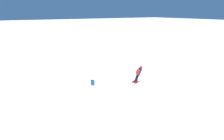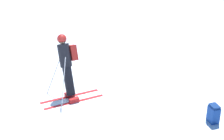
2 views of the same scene
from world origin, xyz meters
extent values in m
plane|color=white|center=(0.00, 0.00, 0.00)|extent=(300.00, 300.00, 0.00)
cube|color=red|center=(-1.24, -0.06, 0.01)|extent=(0.68, 1.71, 0.01)
cube|color=red|center=(-0.90, 0.06, 0.01)|extent=(0.68, 1.71, 0.01)
cube|color=#B21919|center=(-1.24, -0.06, 0.07)|extent=(0.23, 0.31, 0.12)
cube|color=#B21919|center=(-0.90, 0.06, 0.07)|extent=(0.23, 0.31, 0.12)
cylinder|color=black|center=(-1.24, -0.06, 0.52)|extent=(0.57, 0.42, 0.88)
cylinder|color=black|center=(-1.46, -0.14, 1.23)|extent=(0.62, 0.50, 0.73)
sphere|color=tan|center=(-1.60, -0.19, 1.65)|extent=(0.36, 0.32, 0.30)
sphere|color=#AD231E|center=(-1.61, -0.19, 1.68)|extent=(0.42, 0.37, 0.35)
cube|color=#AD231E|center=(-1.56, 0.10, 1.26)|extent=(0.44, 0.31, 0.51)
cylinder|color=#B7B7BC|center=(-1.56, -0.49, 0.56)|extent=(0.19, 0.50, 1.13)
cylinder|color=#B7B7BC|center=(-0.77, -0.21, 0.63)|extent=(0.97, 0.22, 1.28)
cube|color=#194293|center=(0.51, 3.64, 0.22)|extent=(0.34, 0.28, 0.44)
cube|color=navy|center=(0.51, 3.64, 0.47)|extent=(0.30, 0.25, 0.06)
camera|label=1|loc=(-13.00, 9.79, 6.38)|focal=28.00mm
camera|label=2|loc=(8.35, 0.07, 5.54)|focal=60.00mm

